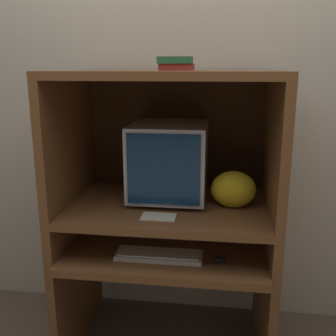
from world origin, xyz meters
name	(u,v)px	position (x,y,z in m)	size (l,w,h in m)	color
wall_back	(178,94)	(0.00, 0.73, 1.30)	(6.00, 0.06, 2.60)	beige
desk_base	(167,284)	(0.00, 0.28, 0.38)	(1.02, 0.71, 0.60)	brown
desk_monitor_shelf	(168,211)	(0.00, 0.34, 0.76)	(1.02, 0.67, 0.20)	brown
hutch_upper	(169,116)	(0.00, 0.37, 1.22)	(1.02, 0.67, 0.63)	brown
crt_monitor	(169,160)	(-0.01, 0.41, 1.00)	(0.37, 0.42, 0.38)	#B2B2B7
keyboard	(159,255)	(-0.02, 0.14, 0.61)	(0.39, 0.13, 0.03)	beige
mouse	(219,259)	(0.25, 0.13, 0.62)	(0.06, 0.04, 0.03)	black
snack_bag	(233,189)	(0.31, 0.32, 0.89)	(0.21, 0.16, 0.17)	gold
book_stack	(176,64)	(0.04, 0.29, 1.46)	(0.16, 0.11, 0.06)	maroon
paper_card	(159,217)	(-0.02, 0.14, 0.80)	(0.15, 0.10, 0.00)	beige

